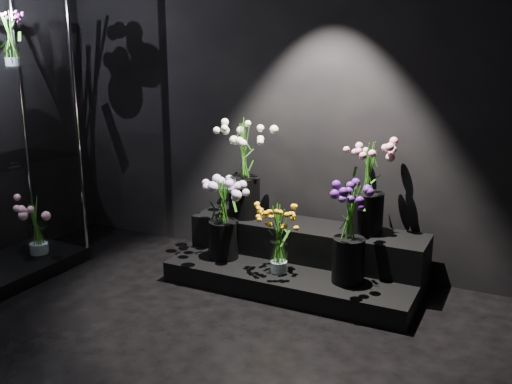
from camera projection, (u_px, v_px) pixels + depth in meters
The scene contains 10 objects.
floor at pixel (122, 372), 3.16m from camera, with size 4.00×4.00×0.00m, color black.
wall_back at pixel (274, 91), 4.54m from camera, with size 4.00×4.00×0.00m, color black.
display_riser at pixel (301, 259), 4.36m from camera, with size 1.84×0.82×0.41m.
bouquet_orange_bells at pixel (279, 237), 4.08m from camera, with size 0.30×0.30×0.52m.
bouquet_lilac at pixel (223, 212), 4.33m from camera, with size 0.44×0.44×0.62m.
bouquet_purple at pixel (350, 226), 3.87m from camera, with size 0.37×0.37×0.71m.
bouquet_cream_roses at pixel (244, 162), 4.49m from camera, with size 0.51×0.51×0.78m.
bouquet_pink_roses at pixel (368, 181), 4.12m from camera, with size 0.45×0.45×0.69m.
bouquet_case_magenta at pixel (10, 37), 4.17m from camera, with size 0.29×0.29×0.41m.
bouquet_case_base_pink at pixel (37, 225), 4.58m from camera, with size 0.36×0.36×0.46m.
Camera 1 is at (1.91, -2.18, 1.77)m, focal length 40.00 mm.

